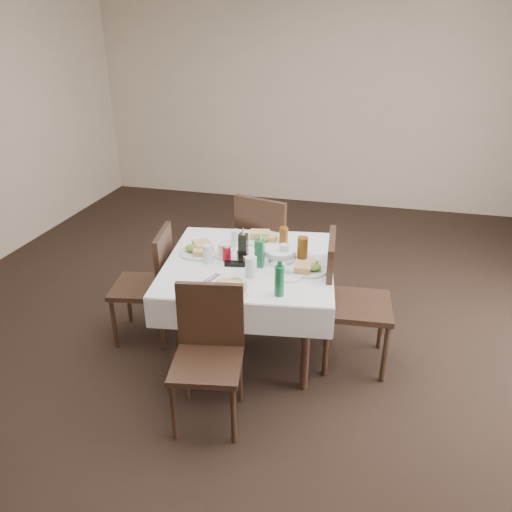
# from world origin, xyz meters

# --- Properties ---
(ground_plane) EXTENTS (7.00, 7.00, 0.00)m
(ground_plane) POSITION_xyz_m (0.00, 0.00, 0.00)
(ground_plane) COLOR black
(room_shell) EXTENTS (6.04, 7.04, 2.80)m
(room_shell) POSITION_xyz_m (0.00, 0.00, 1.71)
(room_shell) COLOR beige
(room_shell) RESTS_ON ground
(dining_table) EXTENTS (1.36, 1.36, 0.76)m
(dining_table) POSITION_xyz_m (0.05, -0.16, 0.67)
(dining_table) COLOR black
(dining_table) RESTS_ON ground
(chair_north) EXTENTS (0.59, 0.59, 1.02)m
(chair_north) POSITION_xyz_m (-0.00, 0.61, 0.58)
(chair_north) COLOR black
(chair_north) RESTS_ON ground
(chair_south) EXTENTS (0.49, 0.49, 0.90)m
(chair_south) POSITION_xyz_m (-0.02, -0.90, 0.51)
(chair_south) COLOR black
(chair_south) RESTS_ON ground
(chair_east) EXTENTS (0.51, 0.51, 1.01)m
(chair_east) POSITION_xyz_m (0.75, -0.15, 0.57)
(chair_east) COLOR black
(chair_east) RESTS_ON ground
(chair_west) EXTENTS (0.51, 0.51, 0.93)m
(chair_west) POSITION_xyz_m (-0.73, -0.18, 0.53)
(chair_west) COLOR black
(chair_west) RESTS_ON ground
(meal_north) EXTENTS (0.30, 0.30, 0.07)m
(meal_north) POSITION_xyz_m (0.06, 0.22, 0.79)
(meal_north) COLOR white
(meal_north) RESTS_ON dining_table
(meal_south) EXTENTS (0.27, 0.27, 0.06)m
(meal_south) POSITION_xyz_m (0.05, -0.60, 0.79)
(meal_south) COLOR white
(meal_south) RESTS_ON dining_table
(meal_east) EXTENTS (0.27, 0.27, 0.06)m
(meal_east) POSITION_xyz_m (0.49, -0.22, 0.79)
(meal_east) COLOR white
(meal_east) RESTS_ON dining_table
(meal_west) EXTENTS (0.30, 0.30, 0.07)m
(meal_west) POSITION_xyz_m (-0.36, -0.11, 0.79)
(meal_west) COLOR white
(meal_west) RESTS_ON dining_table
(side_plate_a) EXTENTS (0.15, 0.15, 0.01)m
(side_plate_a) POSITION_xyz_m (-0.18, 0.09, 0.77)
(side_plate_a) COLOR white
(side_plate_a) RESTS_ON dining_table
(side_plate_b) EXTENTS (0.17, 0.17, 0.01)m
(side_plate_b) POSITION_xyz_m (0.38, -0.35, 0.77)
(side_plate_b) COLOR white
(side_plate_b) RESTS_ON dining_table
(water_n) EXTENTS (0.07, 0.07, 0.13)m
(water_n) POSITION_xyz_m (-0.13, 0.09, 0.82)
(water_n) COLOR silver
(water_n) RESTS_ON dining_table
(water_s) EXTENTS (0.08, 0.08, 0.15)m
(water_s) POSITION_xyz_m (0.12, -0.40, 0.84)
(water_s) COLOR silver
(water_s) RESTS_ON dining_table
(water_e) EXTENTS (0.07, 0.07, 0.12)m
(water_e) POSITION_xyz_m (0.29, -0.09, 0.82)
(water_e) COLOR silver
(water_e) RESTS_ON dining_table
(water_w) EXTENTS (0.07, 0.07, 0.13)m
(water_w) POSITION_xyz_m (-0.24, -0.26, 0.83)
(water_w) COLOR silver
(water_w) RESTS_ON dining_table
(iced_tea_a) EXTENTS (0.07, 0.07, 0.14)m
(iced_tea_a) POSITION_xyz_m (0.23, 0.19, 0.83)
(iced_tea_a) COLOR brown
(iced_tea_a) RESTS_ON dining_table
(iced_tea_b) EXTENTS (0.08, 0.08, 0.16)m
(iced_tea_b) POSITION_xyz_m (0.41, -0.01, 0.84)
(iced_tea_b) COLOR brown
(iced_tea_b) RESTS_ON dining_table
(bread_basket) EXTENTS (0.23, 0.23, 0.08)m
(bread_basket) POSITION_xyz_m (0.26, -0.09, 0.80)
(bread_basket) COLOR silver
(bread_basket) RESTS_ON dining_table
(oil_cruet_dark) EXTENTS (0.06, 0.06, 0.26)m
(oil_cruet_dark) POSITION_xyz_m (0.00, -0.16, 0.87)
(oil_cruet_dark) COLOR black
(oil_cruet_dark) RESTS_ON dining_table
(oil_cruet_green) EXTENTS (0.06, 0.06, 0.25)m
(oil_cruet_green) POSITION_xyz_m (0.14, -0.23, 0.87)
(oil_cruet_green) COLOR #176137
(oil_cruet_green) RESTS_ON dining_table
(ketchup_bottle) EXTENTS (0.06, 0.06, 0.13)m
(ketchup_bottle) POSITION_xyz_m (-0.11, -0.20, 0.82)
(ketchup_bottle) COLOR #A50817
(ketchup_bottle) RESTS_ON dining_table
(salt_shaker) EXTENTS (0.03, 0.03, 0.07)m
(salt_shaker) POSITION_xyz_m (-0.03, -0.16, 0.80)
(salt_shaker) COLOR white
(salt_shaker) RESTS_ON dining_table
(pepper_shaker) EXTENTS (0.03, 0.03, 0.08)m
(pepper_shaker) POSITION_xyz_m (0.04, -0.23, 0.80)
(pepper_shaker) COLOR #463324
(pepper_shaker) RESTS_ON dining_table
(coffee_mug) EXTENTS (0.14, 0.14, 0.10)m
(coffee_mug) POSITION_xyz_m (-0.15, -0.13, 0.81)
(coffee_mug) COLOR white
(coffee_mug) RESTS_ON dining_table
(sunglasses) EXTENTS (0.15, 0.07, 0.03)m
(sunglasses) POSITION_xyz_m (-0.03, -0.26, 0.78)
(sunglasses) COLOR black
(sunglasses) RESTS_ON dining_table
(green_bottle) EXTENTS (0.06, 0.06, 0.24)m
(green_bottle) POSITION_xyz_m (0.36, -0.60, 0.87)
(green_bottle) COLOR #176137
(green_bottle) RESTS_ON dining_table
(sugar_caddy) EXTENTS (0.09, 0.06, 0.05)m
(sugar_caddy) POSITION_xyz_m (0.35, -0.30, 0.79)
(sugar_caddy) COLOR white
(sugar_caddy) RESTS_ON dining_table
(cutlery_n) EXTENTS (0.07, 0.18, 0.01)m
(cutlery_n) POSITION_xyz_m (0.17, 0.19, 0.77)
(cutlery_n) COLOR silver
(cutlery_n) RESTS_ON dining_table
(cutlery_s) EXTENTS (0.09, 0.18, 0.01)m
(cutlery_s) POSITION_xyz_m (-0.13, -0.51, 0.77)
(cutlery_s) COLOR silver
(cutlery_s) RESTS_ON dining_table
(cutlery_e) EXTENTS (0.16, 0.06, 0.01)m
(cutlery_e) POSITION_xyz_m (0.43, -0.29, 0.77)
(cutlery_e) COLOR silver
(cutlery_e) RESTS_ON dining_table
(cutlery_w) EXTENTS (0.19, 0.08, 0.01)m
(cutlery_w) POSITION_xyz_m (-0.39, -0.06, 0.77)
(cutlery_w) COLOR silver
(cutlery_w) RESTS_ON dining_table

